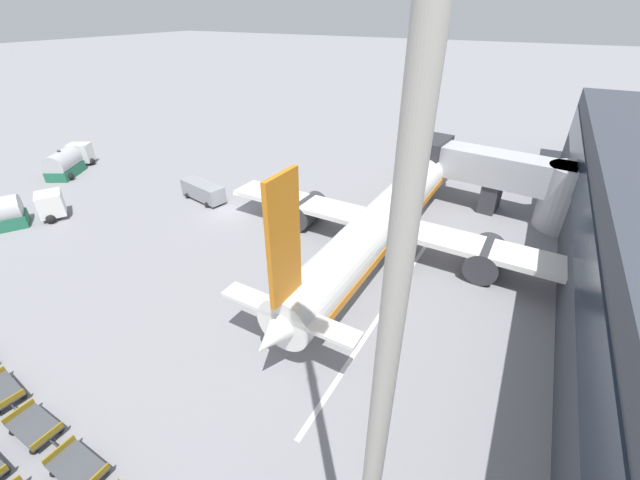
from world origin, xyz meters
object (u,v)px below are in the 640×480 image
airplane (390,215)px  fuel_tanker_secondary (67,163)px  fuel_tanker_primary (2,214)px  baggage_dolly_row_mid_a_col_b (1,392)px  baggage_dolly_row_mid_a_col_c (35,427)px  baggage_dolly_row_mid_a_col_d (78,468)px  apron_light_mast (410,178)px  service_van (203,191)px

airplane → fuel_tanker_secondary: size_ratio=4.78×
fuel_tanker_primary → baggage_dolly_row_mid_a_col_b: fuel_tanker_primary is taller
fuel_tanker_secondary → baggage_dolly_row_mid_a_col_c: size_ratio=2.27×
fuel_tanker_primary → airplane: bearing=23.5°
baggage_dolly_row_mid_a_col_b → baggage_dolly_row_mid_a_col_c: size_ratio=1.01×
baggage_dolly_row_mid_a_col_d → apron_light_mast: 20.46m
airplane → fuel_tanker_primary: airplane is taller
baggage_dolly_row_mid_a_col_d → baggage_dolly_row_mid_a_col_b: bearing=175.4°
service_van → apron_light_mast: bearing=-39.4°
baggage_dolly_row_mid_a_col_c → apron_light_mast: bearing=5.0°
airplane → baggage_dolly_row_mid_a_col_d: (-5.35, -25.78, -2.43)m
fuel_tanker_secondary → apron_light_mast: 55.39m
airplane → fuel_tanker_secondary: 41.46m
service_van → baggage_dolly_row_mid_a_col_c: bearing=-64.8°
airplane → apron_light_mast: 28.55m
fuel_tanker_secondary → baggage_dolly_row_mid_a_col_d: fuel_tanker_secondary is taller
apron_light_mast → fuel_tanker_secondary: bearing=156.4°
airplane → fuel_tanker_primary: size_ratio=4.19×
baggage_dolly_row_mid_a_col_d → apron_light_mast: bearing=7.5°
fuel_tanker_secondary → baggage_dolly_row_mid_a_col_c: bearing=-35.2°
baggage_dolly_row_mid_a_col_c → baggage_dolly_row_mid_a_col_d: bearing=-3.8°
baggage_dolly_row_mid_a_col_d → baggage_dolly_row_mid_a_col_c: bearing=176.2°
fuel_tanker_secondary → service_van: size_ratio=1.34×
baggage_dolly_row_mid_a_col_b → apron_light_mast: (20.39, 1.10, 15.78)m
baggage_dolly_row_mid_a_col_c → baggage_dolly_row_mid_a_col_b: bearing=174.6°
baggage_dolly_row_mid_a_col_c → baggage_dolly_row_mid_a_col_d: size_ratio=1.00×
fuel_tanker_primary → baggage_dolly_row_mid_a_col_d: fuel_tanker_primary is taller
airplane → baggage_dolly_row_mid_a_col_b: size_ratio=10.72×
fuel_tanker_secondary → baggage_dolly_row_mid_a_col_b: bearing=-38.2°
airplane → baggage_dolly_row_mid_a_col_b: airplane is taller
fuel_tanker_primary → fuel_tanker_secondary: bearing=124.8°
fuel_tanker_secondary → baggage_dolly_row_mid_a_col_b: 36.30m
baggage_dolly_row_mid_a_col_b → baggage_dolly_row_mid_a_col_d: size_ratio=1.01×
fuel_tanker_primary → baggage_dolly_row_mid_a_col_c: size_ratio=2.59×
baggage_dolly_row_mid_a_col_d → apron_light_mast: (12.92, 1.70, 15.78)m
airplane → baggage_dolly_row_mid_a_col_c: bearing=-109.6°
baggage_dolly_row_mid_a_col_c → baggage_dolly_row_mid_a_col_d: 3.77m
baggage_dolly_row_mid_a_col_b → service_van: bearing=108.1°
fuel_tanker_secondary → fuel_tanker_primary: bearing=-55.2°
fuel_tanker_secondary → baggage_dolly_row_mid_a_col_b: (28.52, -22.42, -0.92)m
service_van → baggage_dolly_row_mid_a_col_c: 27.37m
fuel_tanker_secondary → baggage_dolly_row_mid_a_col_b: size_ratio=2.24×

